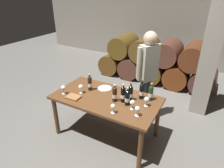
% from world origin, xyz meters
% --- Properties ---
extents(ground_plane, '(14.00, 14.00, 0.00)m').
position_xyz_m(ground_plane, '(0.00, 0.00, 0.00)').
color(ground_plane, '#66635E').
extents(cellar_back_wall, '(10.00, 0.24, 2.80)m').
position_xyz_m(cellar_back_wall, '(0.00, 4.20, 1.40)').
color(cellar_back_wall, gray).
rests_on(cellar_back_wall, ground_plane).
extents(barrel_stack, '(3.12, 0.90, 1.15)m').
position_xyz_m(barrel_stack, '(0.00, 2.60, 0.54)').
color(barrel_stack, '#593A15').
rests_on(barrel_stack, ground_plane).
extents(stone_pillar, '(0.32, 0.32, 2.60)m').
position_xyz_m(stone_pillar, '(1.30, 1.60, 1.30)').
color(stone_pillar, gray).
rests_on(stone_pillar, ground_plane).
extents(dining_table, '(1.70, 0.90, 0.76)m').
position_xyz_m(dining_table, '(0.00, 0.00, 0.67)').
color(dining_table, brown).
rests_on(dining_table, ground_plane).
extents(wine_bottle_0, '(0.07, 0.07, 0.30)m').
position_xyz_m(wine_bottle_0, '(0.38, 0.11, 0.89)').
color(wine_bottle_0, black).
rests_on(wine_bottle_0, dining_table).
extents(wine_bottle_1, '(0.07, 0.07, 0.30)m').
position_xyz_m(wine_bottle_1, '(-0.36, 0.08, 0.89)').
color(wine_bottle_1, black).
rests_on(wine_bottle_1, dining_table).
extents(wine_bottle_2, '(0.07, 0.07, 0.31)m').
position_xyz_m(wine_bottle_2, '(0.50, 0.24, 0.89)').
color(wine_bottle_2, black).
rests_on(wine_bottle_2, dining_table).
extents(wine_bottle_3, '(0.07, 0.07, 0.29)m').
position_xyz_m(wine_bottle_3, '(0.39, -0.03, 0.89)').
color(wine_bottle_3, black).
rests_on(wine_bottle_3, dining_table).
extents(wine_bottle_4, '(0.07, 0.07, 0.28)m').
position_xyz_m(wine_bottle_4, '(0.18, -0.03, 0.88)').
color(wine_bottle_4, black).
rests_on(wine_bottle_4, dining_table).
extents(wine_bottle_5, '(0.07, 0.07, 0.29)m').
position_xyz_m(wine_bottle_5, '(0.65, 0.27, 0.89)').
color(wine_bottle_5, '#19381E').
rests_on(wine_bottle_5, dining_table).
extents(wine_bottle_6, '(0.07, 0.07, 0.30)m').
position_xyz_m(wine_bottle_6, '(0.30, 0.02, 0.89)').
color(wine_bottle_6, black).
rests_on(wine_bottle_6, dining_table).
extents(wine_glass_0, '(0.08, 0.08, 0.15)m').
position_xyz_m(wine_glass_0, '(0.50, -0.11, 0.87)').
color(wine_glass_0, white).
rests_on(wine_glass_0, dining_table).
extents(wine_glass_1, '(0.08, 0.08, 0.15)m').
position_xyz_m(wine_glass_1, '(0.63, -0.22, 0.87)').
color(wine_glass_1, white).
rests_on(wine_glass_1, dining_table).
extents(wine_glass_2, '(0.08, 0.08, 0.15)m').
position_xyz_m(wine_glass_2, '(0.65, 0.07, 0.87)').
color(wine_glass_2, white).
rests_on(wine_glass_2, dining_table).
extents(wine_glass_3, '(0.07, 0.07, 0.14)m').
position_xyz_m(wine_glass_3, '(0.31, -0.32, 0.86)').
color(wine_glass_3, white).
rests_on(wine_glass_3, dining_table).
extents(wine_glass_4, '(0.08, 0.08, 0.15)m').
position_xyz_m(wine_glass_4, '(-0.66, -0.24, 0.87)').
color(wine_glass_4, white).
rests_on(wine_glass_4, dining_table).
extents(wine_glass_5, '(0.08, 0.08, 0.15)m').
position_xyz_m(wine_glass_5, '(-0.43, -0.08, 0.87)').
color(wine_glass_5, white).
rests_on(wine_glass_5, dining_table).
extents(tasting_notebook, '(0.23, 0.17, 0.03)m').
position_xyz_m(tasting_notebook, '(-0.44, -0.27, 0.77)').
color(tasting_notebook, '#936038').
rests_on(tasting_notebook, dining_table).
extents(serving_plate, '(0.24, 0.24, 0.01)m').
position_xyz_m(serving_plate, '(-0.17, 0.24, 0.77)').
color(serving_plate, white).
rests_on(serving_plate, dining_table).
extents(sommelier_presenting, '(0.31, 0.44, 1.72)m').
position_xyz_m(sommelier_presenting, '(0.41, 0.75, 1.04)').
color(sommelier_presenting, '#383842').
rests_on(sommelier_presenting, ground_plane).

